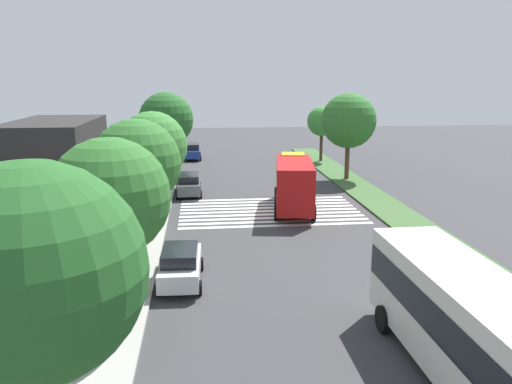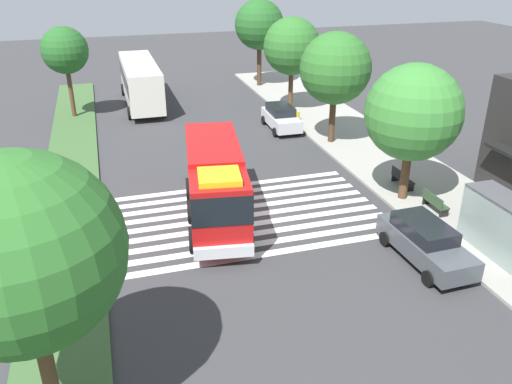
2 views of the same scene
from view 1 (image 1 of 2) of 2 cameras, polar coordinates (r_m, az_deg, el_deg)
The scene contains 22 objects.
ground_plane at distance 35.88m, azimuth 1.52°, elevation -2.12°, with size 120.00×120.00×0.00m, color #38383A.
sidewalk at distance 35.93m, azimuth -14.32°, elevation -2.39°, with size 60.00×5.87×0.14m, color #9E9B93.
median_strip at distance 37.91m, azimuth 14.28°, elevation -1.60°, with size 60.00×3.00×0.14m, color #3D6033.
crosswalk at distance 35.80m, azimuth 1.53°, elevation -2.15°, with size 7.65×12.51×0.01m.
fire_truck at distance 35.91m, azimuth 4.26°, elevation 1.21°, with size 8.63×3.65×3.63m.
parked_car_west at distance 23.68m, azimuth -8.45°, elevation -8.03°, with size 4.43×2.08×1.69m.
parked_car_mid at distance 41.04m, azimuth -7.56°, elevation 0.93°, with size 4.84×2.11×1.68m.
parked_car_east at distance 58.82m, azimuth -7.21°, elevation 4.58°, with size 4.71×2.15×1.80m.
transit_bus at distance 16.73m, azimuth 23.11°, elevation -13.64°, with size 10.70×2.86×3.51m.
bus_stop_shelter at distance 41.45m, azimuth -11.64°, elevation 2.32°, with size 3.50×1.40×2.46m.
bench_near_shelter at distance 37.81m, azimuth -12.04°, elevation -0.70°, with size 1.60×0.50×0.90m.
bench_west_of_shelter at distance 34.91m, azimuth -12.51°, elevation -1.85°, with size 1.60×0.50×0.90m.
street_lamp at distance 46.01m, azimuth -9.77°, elevation 5.45°, with size 0.36×0.36×5.62m.
storefront_building at distance 41.86m, azimuth -21.40°, elevation 3.36°, with size 11.52×6.56×6.02m.
sidewalk_tree_far_west at distance 10.79m, azimuth -23.58°, elevation -8.37°, with size 4.39×4.39×7.62m.
sidewalk_tree_west at distance 18.80m, azimuth -16.01°, elevation -0.64°, with size 4.31×4.31×7.06m.
sidewalk_tree_center at distance 26.46m, azimuth -13.22°, elevation 3.12°, with size 4.50×4.50×7.07m.
sidewalk_tree_east at distance 35.31m, azimuth -11.50°, elevation 5.05°, with size 4.69×4.69×6.85m.
sidewalk_tree_far_east at distance 50.08m, azimuth -10.02°, elevation 8.00°, with size 5.20×5.20×7.69m.
median_tree_west at distance 46.48m, azimuth 10.33°, elevation 7.84°, with size 4.89×4.89×7.70m.
median_tree_center at distance 56.28m, azimuth 7.38°, elevation 7.83°, with size 3.20×3.20×5.95m.
fire_hydrant at distance 22.95m, azimuth -12.82°, elevation -9.95°, with size 0.28×0.28×0.70m, color gold.
Camera 1 is at (-34.35, 4.70, 9.24)m, focal length 35.74 mm.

